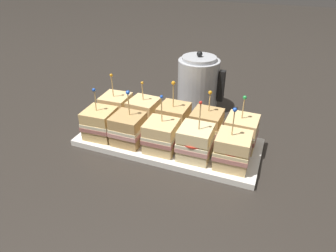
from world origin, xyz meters
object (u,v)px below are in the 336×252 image
sandwich_back_center (174,119)px  sandwich_front_center (161,136)px  sandwich_front_left (128,129)px  sandwich_back_far_left (116,109)px  sandwich_back_right (206,125)px  serving_platter (168,142)px  kettle_steel (198,84)px  sandwich_front_far_left (100,123)px  sandwich_front_far_right (233,151)px  sandwich_back_far_right (241,132)px  sandwich_front_right (195,143)px  sandwich_back_left (144,113)px

sandwich_back_center → sandwich_front_center: bearing=-90.0°
sandwich_front_left → sandwich_back_far_left: 0.14m
sandwich_back_right → sandwich_back_center: bearing=-177.0°
serving_platter → sandwich_back_center: (0.00, 0.05, 0.06)m
kettle_steel → sandwich_front_far_left: bearing=-122.8°
sandwich_front_left → sandwich_front_far_right: bearing=0.0°
sandwich_front_left → kettle_steel: kettle_steel is taller
sandwich_front_center → sandwich_back_center: size_ratio=0.96×
serving_platter → sandwich_front_far_right: size_ratio=3.21×
sandwich_front_far_right → kettle_steel: size_ratio=0.78×
serving_platter → sandwich_back_far_left: (-0.20, 0.05, 0.06)m
sandwich_back_far_right → kettle_steel: 0.30m
sandwich_front_right → sandwich_back_right: bearing=88.5°
sandwich_front_left → sandwich_back_right: bearing=27.1°
sandwich_back_far_left → sandwich_front_far_left: bearing=-88.8°
sandwich_front_far_left → sandwich_back_center: bearing=27.2°
sandwich_front_far_left → sandwich_front_right: (0.30, 0.00, 0.00)m
sandwich_front_far_right → sandwich_back_right: (-0.10, 0.11, -0.00)m
sandwich_front_left → sandwich_back_center: sandwich_back_center is taller
sandwich_front_left → sandwich_back_far_right: size_ratio=1.02×
sandwich_front_far_right → sandwich_back_far_right: size_ratio=1.06×
sandwich_front_left → sandwich_front_right: (0.21, 0.00, 0.00)m
serving_platter → sandwich_back_center: 0.07m
sandwich_back_far_right → sandwich_front_left: bearing=-162.4°
serving_platter → sandwich_back_far_left: 0.22m
sandwich_front_far_left → sandwich_back_right: (0.30, 0.11, 0.00)m
sandwich_front_left → sandwich_back_center: bearing=43.9°
sandwich_front_right → serving_platter: bearing=152.9°
sandwich_back_far_left → sandwich_front_right: bearing=-18.0°
sandwich_front_left → sandwich_back_far_left: size_ratio=0.97×
sandwich_front_right → sandwich_back_far_left: 0.32m
sandwich_front_right → sandwich_back_left: size_ratio=1.13×
sandwich_front_left → kettle_steel: size_ratio=0.76×
sandwich_back_left → sandwich_back_center: sandwich_back_center is taller
sandwich_back_far_left → sandwich_back_far_right: bearing=0.0°
sandwich_front_center → sandwich_front_right: bearing=0.2°
serving_platter → sandwich_front_far_left: bearing=-165.0°
sandwich_front_far_left → sandwich_front_right: 0.30m
sandwich_front_left → sandwich_back_center: size_ratio=0.94×
sandwich_back_far_left → sandwich_back_right: size_ratio=1.11×
sandwich_front_far_right → sandwich_front_center: bearing=-180.0°
kettle_steel → serving_platter: bearing=-92.2°
sandwich_front_center → sandwich_back_right: (0.10, 0.11, 0.00)m
sandwich_back_center → sandwich_back_right: size_ratio=1.14×
sandwich_back_far_right → sandwich_front_center: bearing=-154.5°
sandwich_front_far_left → sandwich_back_right: 0.32m
sandwich_front_right → sandwich_back_center: 0.14m
sandwich_front_right → sandwich_back_left: (-0.20, 0.10, -0.00)m
sandwich_back_far_left → sandwich_back_center: bearing=0.6°
sandwich_back_far_right → sandwich_back_left: bearing=179.4°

